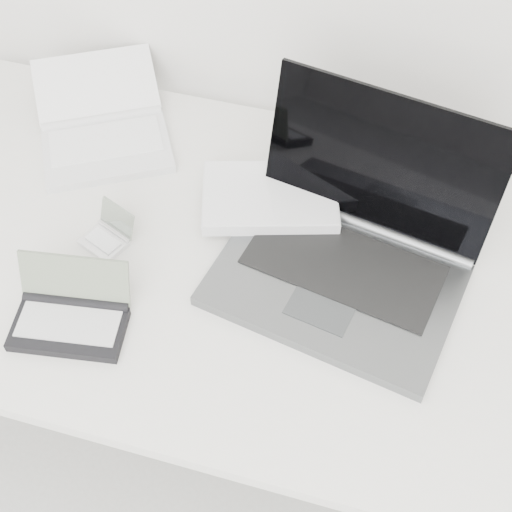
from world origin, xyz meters
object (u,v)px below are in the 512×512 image
(laptop_large, at_px, (331,237))
(desk, at_px, (277,278))
(palmtop_charcoal, at_px, (71,315))
(netbook_open_white, at_px, (104,130))

(laptop_large, bearing_deg, desk, -139.09)
(desk, relative_size, palmtop_charcoal, 7.68)
(desk, xyz_separation_m, laptop_large, (0.08, 0.05, 0.09))
(netbook_open_white, height_order, palmtop_charcoal, palmtop_charcoal)
(laptop_large, relative_size, palmtop_charcoal, 2.66)
(desk, bearing_deg, laptop_large, 30.09)
(laptop_large, bearing_deg, netbook_open_white, 172.40)
(laptop_large, height_order, palmtop_charcoal, laptop_large)
(laptop_large, height_order, netbook_open_white, laptop_large)
(desk, xyz_separation_m, palmtop_charcoal, (-0.31, -0.22, 0.07))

